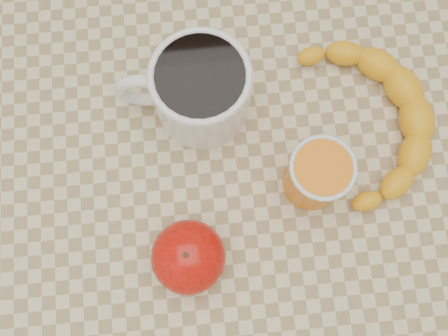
{
  "coord_description": "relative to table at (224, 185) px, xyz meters",
  "views": [
    {
      "loc": [
        -0.01,
        -0.14,
        1.36
      ],
      "look_at": [
        0.0,
        0.0,
        0.77
      ],
      "focal_mm": 40.0,
      "sensor_mm": 36.0,
      "label": 1
    }
  ],
  "objects": [
    {
      "name": "ground",
      "position": [
        0.0,
        0.0,
        -0.66
      ],
      "size": [
        3.0,
        3.0,
        0.0
      ],
      "primitive_type": "plane",
      "color": "tan",
      "rests_on": "ground"
    },
    {
      "name": "table",
      "position": [
        0.0,
        0.0,
        0.0
      ],
      "size": [
        0.8,
        0.8,
        0.75
      ],
      "color": "#C6B68C",
      "rests_on": "ground"
    },
    {
      "name": "coffee_mug",
      "position": [
        -0.02,
        0.09,
        0.14
      ],
      "size": [
        0.17,
        0.13,
        0.1
      ],
      "color": "silver",
      "rests_on": "table"
    },
    {
      "name": "orange_juice_glass",
      "position": [
        0.11,
        -0.02,
        0.13
      ],
      "size": [
        0.07,
        0.07,
        0.09
      ],
      "color": "#DA6706",
      "rests_on": "table"
    },
    {
      "name": "apple",
      "position": [
        -0.05,
        -0.1,
        0.12
      ],
      "size": [
        0.09,
        0.09,
        0.08
      ],
      "color": "#960505",
      "rests_on": "table"
    },
    {
      "name": "banana",
      "position": [
        0.19,
        0.04,
        0.11
      ],
      "size": [
        0.2,
        0.28,
        0.04
      ],
      "primitive_type": null,
      "rotation": [
        0.0,
        0.0,
        0.04
      ],
      "color": "gold",
      "rests_on": "table"
    }
  ]
}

